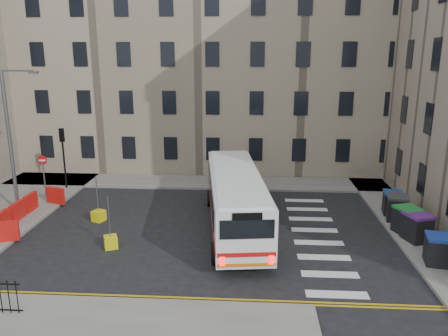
# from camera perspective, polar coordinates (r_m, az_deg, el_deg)

# --- Properties ---
(ground) EXTENTS (120.00, 120.00, 0.00)m
(ground) POSITION_cam_1_polar(r_m,az_deg,el_deg) (23.15, 1.91, -8.25)
(ground) COLOR black
(ground) RESTS_ON ground
(pavement_north) EXTENTS (36.00, 3.20, 0.15)m
(pavement_north) POSITION_cam_1_polar(r_m,az_deg,el_deg) (31.92, -8.42, -1.76)
(pavement_north) COLOR slate
(pavement_north) RESTS_ON ground
(pavement_east) EXTENTS (2.40, 26.00, 0.15)m
(pavement_east) POSITION_cam_1_polar(r_m,az_deg,el_deg) (28.13, 20.91, -4.87)
(pavement_east) COLOR slate
(pavement_east) RESTS_ON ground
(terrace_north) EXTENTS (38.30, 10.80, 17.20)m
(terrace_north) POSITION_cam_1_polar(r_m,az_deg,el_deg) (37.60, -8.23, 13.92)
(terrace_north) COLOR tan
(terrace_north) RESTS_ON ground
(traffic_light_nw) EXTENTS (0.28, 0.22, 4.10)m
(traffic_light_nw) POSITION_cam_1_polar(r_m,az_deg,el_deg) (31.16, -20.29, 2.37)
(traffic_light_nw) COLOR black
(traffic_light_nw) RESTS_ON pavement_west
(streetlamp) EXTENTS (0.50, 0.22, 8.14)m
(streetlamp) POSITION_cam_1_polar(r_m,az_deg,el_deg) (27.40, -26.21, 3.33)
(streetlamp) COLOR #595B5E
(streetlamp) RESTS_ON pavement_west
(no_entry_north) EXTENTS (0.60, 0.08, 3.00)m
(no_entry_north) POSITION_cam_1_polar(r_m,az_deg,el_deg) (29.78, -22.55, 0.05)
(no_entry_north) COLOR #595B5E
(no_entry_north) RESTS_ON pavement_west
(roadworks_barriers) EXTENTS (1.66, 6.26, 1.00)m
(roadworks_barriers) POSITION_cam_1_polar(r_m,az_deg,el_deg) (26.48, -24.70, -5.15)
(roadworks_barriers) COLOR red
(roadworks_barriers) RESTS_ON pavement_west
(bus) EXTENTS (3.89, 11.29, 3.00)m
(bus) POSITION_cam_1_polar(r_m,az_deg,el_deg) (22.88, 1.49, -3.89)
(bus) COLOR white
(bus) RESTS_ON ground
(wheelie_bin_a) EXTENTS (1.23, 1.34, 1.28)m
(wheelie_bin_a) POSITION_cam_1_polar(r_m,az_deg,el_deg) (21.37, 26.12, -9.54)
(wheelie_bin_a) COLOR black
(wheelie_bin_a) RESTS_ON pavement_east
(wheelie_bin_b) EXTENTS (1.42, 1.52, 1.37)m
(wheelie_bin_b) POSITION_cam_1_polar(r_m,az_deg,el_deg) (23.44, 23.90, -7.06)
(wheelie_bin_b) COLOR black
(wheelie_bin_b) RESTS_ON pavement_east
(wheelie_bin_c) EXTENTS (1.46, 1.55, 1.37)m
(wheelie_bin_c) POSITION_cam_1_polar(r_m,az_deg,el_deg) (24.17, 22.83, -6.30)
(wheelie_bin_c) COLOR black
(wheelie_bin_c) RESTS_ON pavement_east
(wheelie_bin_d) EXTENTS (1.38, 1.50, 1.40)m
(wheelie_bin_d) POSITION_cam_1_polar(r_m,az_deg,el_deg) (25.82, 21.68, -4.84)
(wheelie_bin_d) COLOR black
(wheelie_bin_d) RESTS_ON pavement_east
(wheelie_bin_e) EXTENTS (1.20, 1.33, 1.30)m
(wheelie_bin_e) POSITION_cam_1_polar(r_m,az_deg,el_deg) (26.74, 21.14, -4.24)
(wheelie_bin_e) COLOR black
(wheelie_bin_e) RESTS_ON pavement_east
(bollard_yellow) EXTENTS (0.78, 0.78, 0.60)m
(bollard_yellow) POSITION_cam_1_polar(r_m,az_deg,el_deg) (25.37, -16.05, -6.02)
(bollard_yellow) COLOR yellow
(bollard_yellow) RESTS_ON ground
(bollard_chevron) EXTENTS (0.79, 0.79, 0.60)m
(bollard_chevron) POSITION_cam_1_polar(r_m,az_deg,el_deg) (21.85, -14.57, -9.34)
(bollard_chevron) COLOR #D2CB0C
(bollard_chevron) RESTS_ON ground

